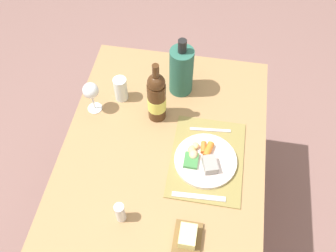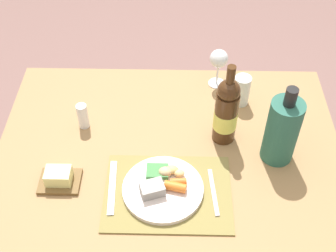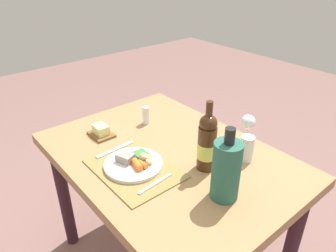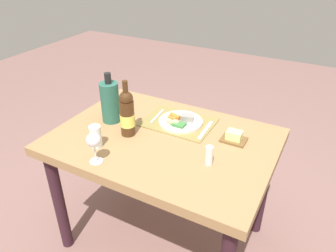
# 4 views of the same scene
# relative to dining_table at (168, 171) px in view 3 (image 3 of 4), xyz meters

# --- Properties ---
(dining_table) EXTENTS (1.17, 0.84, 0.77)m
(dining_table) POSITION_rel_dining_table_xyz_m (0.00, 0.00, 0.00)
(dining_table) COLOR #A37B4E
(dining_table) RESTS_ON ground_plane
(placemat) EXTENTS (0.40, 0.29, 0.01)m
(placemat) POSITION_rel_dining_table_xyz_m (-0.00, -0.19, 0.10)
(placemat) COLOR olive
(placemat) RESTS_ON dining_table
(dinner_plate) EXTENTS (0.25, 0.25, 0.05)m
(dinner_plate) POSITION_rel_dining_table_xyz_m (-0.02, -0.17, 0.12)
(dinner_plate) COLOR silver
(dinner_plate) RESTS_ON placemat
(fork) EXTENTS (0.03, 0.21, 0.00)m
(fork) POSITION_rel_dining_table_xyz_m (-0.18, -0.17, 0.11)
(fork) COLOR silver
(fork) RESTS_ON placemat
(knife) EXTENTS (0.03, 0.17, 0.00)m
(knife) POSITION_rel_dining_table_xyz_m (0.14, -0.18, 0.11)
(knife) COLOR silver
(knife) RESTS_ON placemat
(cooler_bottle) EXTENTS (0.11, 0.11, 0.30)m
(cooler_bottle) POSITION_rel_dining_table_xyz_m (0.36, -0.02, 0.22)
(cooler_bottle) COLOR #2A6251
(cooler_bottle) RESTS_ON dining_table
(wine_bottle) EXTENTS (0.08, 0.08, 0.31)m
(wine_bottle) POSITION_rel_dining_table_xyz_m (0.19, 0.06, 0.23)
(wine_bottle) COLOR #462914
(wine_bottle) RESTS_ON dining_table
(wine_glass) EXTENTS (0.07, 0.07, 0.16)m
(wine_glass) POSITION_rel_dining_table_xyz_m (0.18, 0.34, 0.22)
(wine_glass) COLOR white
(wine_glass) RESTS_ON dining_table
(butter_dish) EXTENTS (0.13, 0.10, 0.06)m
(butter_dish) POSITION_rel_dining_table_xyz_m (-0.34, -0.15, 0.12)
(butter_dish) COLOR brown
(butter_dish) RESTS_ON dining_table
(salt_shaker) EXTENTS (0.04, 0.04, 0.10)m
(salt_shaker) POSITION_rel_dining_table_xyz_m (-0.30, 0.10, 0.15)
(salt_shaker) COLOR white
(salt_shaker) RESTS_ON dining_table
(water_tumbler) EXTENTS (0.06, 0.06, 0.12)m
(water_tumbler) POSITION_rel_dining_table_xyz_m (0.26, 0.24, 0.15)
(water_tumbler) COLOR silver
(water_tumbler) RESTS_ON dining_table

